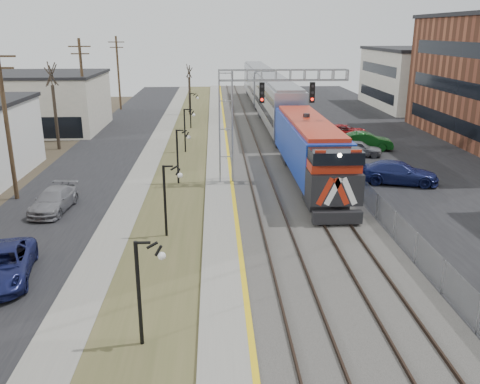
{
  "coord_description": "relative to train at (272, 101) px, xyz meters",
  "views": [
    {
      "loc": [
        -1.31,
        -7.74,
        10.7
      ],
      "look_at": [
        -0.02,
        17.63,
        2.6
      ],
      "focal_mm": 38.0,
      "sensor_mm": 36.0,
      "label": 1
    }
  ],
  "objects": [
    {
      "name": "street_west",
      "position": [
        -17.0,
        -16.54,
        -2.86
      ],
      "size": [
        7.0,
        120.0,
        0.04
      ],
      "primitive_type": "cube",
      "color": "black",
      "rests_on": "ground"
    },
    {
      "name": "sidewalk",
      "position": [
        -12.5,
        -16.54,
        -2.84
      ],
      "size": [
        2.0,
        120.0,
        0.08
      ],
      "primitive_type": "cube",
      "color": "gray",
      "rests_on": "ground"
    },
    {
      "name": "grass_median",
      "position": [
        -9.5,
        -16.54,
        -2.85
      ],
      "size": [
        4.0,
        120.0,
        0.06
      ],
      "primitive_type": "cube",
      "color": "#484A27",
      "rests_on": "ground"
    },
    {
      "name": "platform",
      "position": [
        -6.5,
        -16.54,
        -2.76
      ],
      "size": [
        2.0,
        120.0,
        0.24
      ],
      "primitive_type": "cube",
      "color": "gray",
      "rests_on": "ground"
    },
    {
      "name": "ballast_bed",
      "position": [
        -1.5,
        -16.54,
        -2.78
      ],
      "size": [
        8.0,
        120.0,
        0.2
      ],
      "primitive_type": "cube",
      "color": "#595651",
      "rests_on": "ground"
    },
    {
      "name": "parking_lot",
      "position": [
        10.5,
        -16.54,
        -2.86
      ],
      "size": [
        16.0,
        120.0,
        0.04
      ],
      "primitive_type": "cube",
      "color": "black",
      "rests_on": "ground"
    },
    {
      "name": "platform_edge",
      "position": [
        -5.62,
        -16.54,
        -2.64
      ],
      "size": [
        0.24,
        120.0,
        0.01
      ],
      "primitive_type": "cube",
      "color": "gold",
      "rests_on": "platform"
    },
    {
      "name": "track_near",
      "position": [
        -3.5,
        -16.54,
        -2.61
      ],
      "size": [
        1.58,
        120.0,
        0.15
      ],
      "color": "#2D2119",
      "rests_on": "ballast_bed"
    },
    {
      "name": "track_far",
      "position": [
        -0.0,
        -16.54,
        -2.61
      ],
      "size": [
        1.58,
        120.0,
        0.15
      ],
      "color": "#2D2119",
      "rests_on": "ballast_bed"
    },
    {
      "name": "train",
      "position": [
        0.0,
        0.0,
        0.0
      ],
      "size": [
        3.0,
        63.05,
        5.33
      ],
      "color": "#1331A1",
      "rests_on": "ground"
    },
    {
      "name": "signal_gantry",
      "position": [
        -4.28,
        -23.55,
        2.7
      ],
      "size": [
        9.0,
        1.07,
        8.15
      ],
      "color": "gray",
      "rests_on": "ground"
    },
    {
      "name": "lampposts",
      "position": [
        -9.5,
        -33.26,
        -0.88
      ],
      "size": [
        0.14,
        62.14,
        4.0
      ],
      "color": "black",
      "rests_on": "ground"
    },
    {
      "name": "utility_poles",
      "position": [
        -20.0,
        -26.54,
        2.12
      ],
      "size": [
        0.28,
        80.28,
        10.0
      ],
      "color": "#4C3823",
      "rests_on": "ground"
    },
    {
      "name": "fence",
      "position": [
        2.7,
        -16.54,
        -2.08
      ],
      "size": [
        0.04,
        120.0,
        1.6
      ],
      "primitive_type": "cube",
      "color": "gray",
      "rests_on": "ground"
    },
    {
      "name": "bare_trees",
      "position": [
        -18.16,
        -12.63,
        -0.18
      ],
      "size": [
        12.3,
        42.3,
        5.95
      ],
      "color": "#382D23",
      "rests_on": "ground"
    },
    {
      "name": "car_lot_d",
      "position": [
        6.52,
        -24.38,
        -2.08
      ],
      "size": [
        5.98,
        3.72,
        1.62
      ],
      "primitive_type": "imported",
      "rotation": [
        0.0,
        0.0,
        1.29
      ],
      "color": "navy",
      "rests_on": "ground"
    },
    {
      "name": "car_lot_e",
      "position": [
        5.93,
        -15.83,
        -2.18
      ],
      "size": [
        4.38,
        2.55,
        1.4
      ],
      "primitive_type": "imported",
      "rotation": [
        0.0,
        0.0,
        1.34
      ],
      "color": "slate",
      "rests_on": "ground"
    },
    {
      "name": "car_lot_f",
      "position": [
        7.25,
        -13.44,
        -2.07
      ],
      "size": [
        5.13,
        2.36,
        1.63
      ],
      "primitive_type": "imported",
      "rotation": [
        0.0,
        0.0,
        1.44
      ],
      "color": "#0D4112",
      "rests_on": "ground"
    },
    {
      "name": "car_street_a",
      "position": [
        -16.33,
        -38.31,
        -2.15
      ],
      "size": [
        3.39,
        5.64,
        1.46
      ],
      "primitive_type": "imported",
      "rotation": [
        0.0,
        0.0,
        0.19
      ],
      "color": "navy",
      "rests_on": "ground"
    },
    {
      "name": "car_street_b",
      "position": [
        -16.79,
        -29.1,
        -2.2
      ],
      "size": [
        2.3,
        4.84,
        1.36
      ],
      "primitive_type": "imported",
      "rotation": [
        0.0,
        0.0,
        -0.09
      ],
      "color": "gray",
      "rests_on": "ground"
    },
    {
      "name": "car_lot_g",
      "position": [
        6.59,
        -8.28,
        -2.17
      ],
      "size": [
        5.6,
        3.6,
        1.44
      ],
      "primitive_type": "imported",
      "rotation": [
        0.0,
        0.0,
        1.32
      ],
      "color": "#9F0C10",
      "rests_on": "ground"
    }
  ]
}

